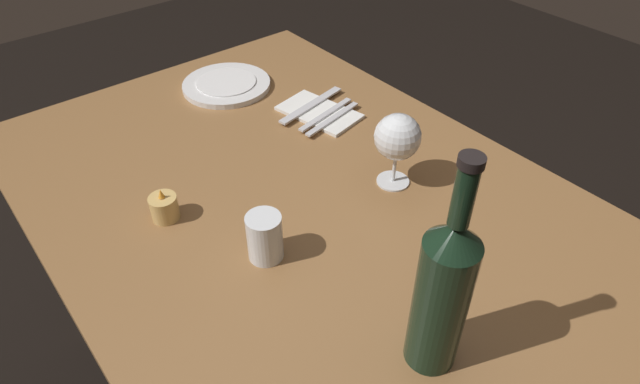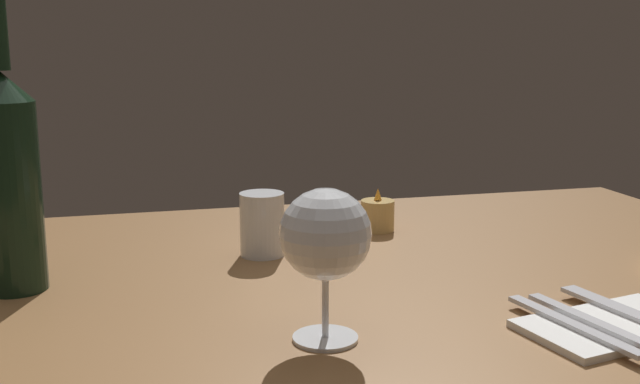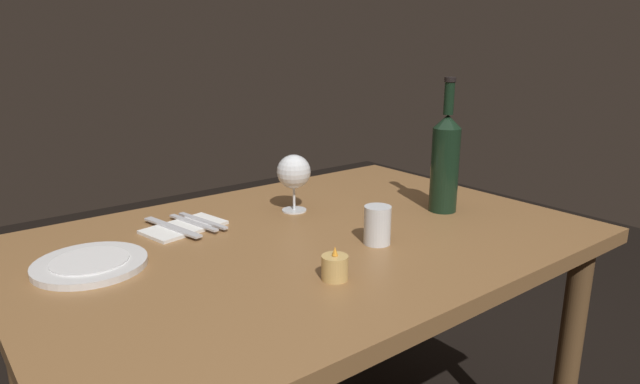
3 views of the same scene
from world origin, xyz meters
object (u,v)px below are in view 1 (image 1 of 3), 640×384
at_px(dinner_plate, 227,85).
at_px(fork_inner, 326,114).
at_px(folded_napkin, 319,112).
at_px(votive_candle, 164,208).
at_px(fork_outer, 333,119).
at_px(wine_bottle, 442,292).
at_px(table_knife, 311,105).
at_px(water_tumbler, 265,239).
at_px(wine_glass_left, 398,138).

distance_m(dinner_plate, fork_inner, 0.29).
height_order(folded_napkin, fork_inner, fork_inner).
bearing_deg(votive_candle, fork_outer, -83.10).
height_order(wine_bottle, votive_candle, wine_bottle).
bearing_deg(table_knife, water_tumbler, 132.52).
distance_m(water_tumbler, votive_candle, 0.22).
relative_size(wine_glass_left, table_knife, 0.74).
height_order(wine_glass_left, folded_napkin, wine_glass_left).
bearing_deg(folded_napkin, dinner_plate, 22.46).
bearing_deg(table_knife, wine_glass_left, 171.60).
height_order(fork_outer, table_knife, same).
relative_size(water_tumbler, table_knife, 0.42).
height_order(water_tumbler, fork_outer, water_tumbler).
xyz_separation_m(water_tumbler, fork_outer, (0.25, -0.36, -0.03)).
bearing_deg(fork_inner, votive_candle, 100.00).
distance_m(water_tumbler, fork_outer, 0.44).
bearing_deg(water_tumbler, fork_outer, -55.15).
height_order(water_tumbler, dinner_plate, water_tumbler).
distance_m(wine_bottle, water_tumbler, 0.33).
xyz_separation_m(folded_napkin, fork_outer, (-0.05, -0.00, 0.01)).
bearing_deg(wine_glass_left, fork_outer, -11.07).
bearing_deg(wine_glass_left, table_knife, -8.40).
relative_size(dinner_plate, fork_inner, 1.25).
distance_m(folded_napkin, fork_inner, 0.03).
xyz_separation_m(water_tumbler, votive_candle, (0.20, 0.09, -0.02)).
bearing_deg(votive_candle, folded_napkin, -76.96).
height_order(wine_bottle, dinner_plate, wine_bottle).
bearing_deg(folded_napkin, wine_bottle, 154.58).
xyz_separation_m(fork_inner, fork_outer, (-0.02, 0.00, 0.00)).
relative_size(wine_bottle, fork_inner, 1.98).
bearing_deg(table_knife, fork_outer, -180.00).
xyz_separation_m(wine_bottle, fork_outer, (0.56, -0.29, -0.13)).
bearing_deg(dinner_plate, fork_outer, -160.99).
relative_size(water_tumbler, fork_inner, 0.49).
bearing_deg(water_tumbler, folded_napkin, -50.16).
bearing_deg(dinner_plate, table_knife, -154.83).
relative_size(wine_glass_left, votive_candle, 2.30).
xyz_separation_m(dinner_plate, table_knife, (-0.22, -0.10, 0.00)).
distance_m(wine_glass_left, dinner_plate, 0.56).
distance_m(fork_outer, table_knife, 0.08).
bearing_deg(dinner_plate, fork_inner, -159.40).
bearing_deg(wine_bottle, water_tumbler, 12.81).
bearing_deg(table_knife, folded_napkin, 180.00).
bearing_deg(fork_outer, wine_glass_left, 168.93).
height_order(water_tumbler, folded_napkin, water_tumbler).
height_order(wine_bottle, table_knife, wine_bottle).
relative_size(votive_candle, folded_napkin, 0.32).
distance_m(water_tumbler, folded_napkin, 0.47).
distance_m(dinner_plate, fork_outer, 0.32).
bearing_deg(water_tumbler, dinner_plate, -25.15).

